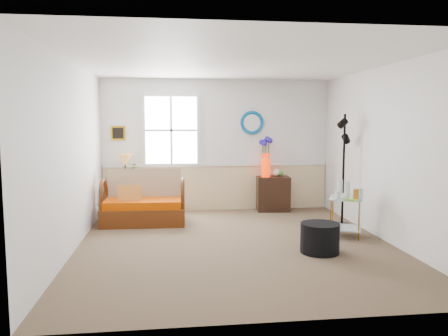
{
  "coord_description": "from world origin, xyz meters",
  "views": [
    {
      "loc": [
        -0.91,
        -6.13,
        1.78
      ],
      "look_at": [
        -0.1,
        0.51,
        1.06
      ],
      "focal_mm": 35.0,
      "sensor_mm": 36.0,
      "label": 1
    }
  ],
  "objects": [
    {
      "name": "floor_lamp",
      "position": [
        2.0,
        0.93,
        0.95
      ],
      "size": [
        0.35,
        0.35,
        1.9
      ],
      "primitive_type": null,
      "rotation": [
        0.0,
        0.0,
        0.36
      ],
      "color": "black",
      "rests_on": "floor"
    },
    {
      "name": "walls",
      "position": [
        0.0,
        0.0,
        1.3
      ],
      "size": [
        4.51,
        5.01,
        2.6
      ],
      "color": "silver",
      "rests_on": "floor"
    },
    {
      "name": "floor",
      "position": [
        0.0,
        0.0,
        0.0
      ],
      "size": [
        4.5,
        5.0,
        0.01
      ],
      "primitive_type": "cube",
      "color": "brown",
      "rests_on": "ground"
    },
    {
      "name": "side_table",
      "position": [
        1.75,
        0.21,
        0.3
      ],
      "size": [
        0.64,
        0.64,
        0.61
      ],
      "primitive_type": null,
      "rotation": [
        0.0,
        0.0,
        -0.43
      ],
      "color": "#AB7424",
      "rests_on": "floor"
    },
    {
      "name": "tabletop_items",
      "position": [
        1.77,
        0.16,
        0.74
      ],
      "size": [
        0.59,
        0.59,
        0.26
      ],
      "primitive_type": null,
      "rotation": [
        0.0,
        0.0,
        -0.44
      ],
      "color": "silver",
      "rests_on": "side_table"
    },
    {
      "name": "picture",
      "position": [
        -1.92,
        2.48,
        1.55
      ],
      "size": [
        0.28,
        0.03,
        0.28
      ],
      "primitive_type": "cube",
      "color": "#B38217",
      "rests_on": "walls"
    },
    {
      "name": "loveseat",
      "position": [
        -1.39,
        1.47,
        0.46
      ],
      "size": [
        1.44,
        0.85,
        0.92
      ],
      "primitive_type": null,
      "rotation": [
        0.0,
        0.0,
        -0.03
      ],
      "color": "#612C0C",
      "rests_on": "floor"
    },
    {
      "name": "table_lamp",
      "position": [
        -1.78,
        2.3,
        0.9
      ],
      "size": [
        0.39,
        0.39,
        0.51
      ],
      "primitive_type": null,
      "rotation": [
        0.0,
        0.0,
        -0.52
      ],
      "color": "#B97534",
      "rests_on": "lamp_stand"
    },
    {
      "name": "ottoman",
      "position": [
        1.08,
        -0.55,
        0.2
      ],
      "size": [
        0.7,
        0.7,
        0.41
      ],
      "primitive_type": "cylinder",
      "rotation": [
        0.0,
        0.0,
        -0.42
      ],
      "color": "black",
      "rests_on": "floor"
    },
    {
      "name": "potted_plant",
      "position": [
        -1.64,
        2.28,
        0.78
      ],
      "size": [
        0.43,
        0.44,
        0.27
      ],
      "primitive_type": "imported",
      "rotation": [
        0.0,
        0.0,
        -0.43
      ],
      "color": "#3C6826",
      "rests_on": "lamp_stand"
    },
    {
      "name": "wainscot",
      "position": [
        0.0,
        2.48,
        0.45
      ],
      "size": [
        4.46,
        0.02,
        0.9
      ],
      "primitive_type": "cube",
      "color": "#CBB285",
      "rests_on": "walls"
    },
    {
      "name": "flower_vase",
      "position": [
        0.94,
        2.25,
        1.07
      ],
      "size": [
        0.26,
        0.26,
        0.77
      ],
      "primitive_type": null,
      "rotation": [
        0.0,
        0.0,
        -0.16
      ],
      "color": "#ED2A02",
      "rests_on": "cabinet"
    },
    {
      "name": "cabinet",
      "position": [
        1.1,
        2.26,
        0.34
      ],
      "size": [
        0.67,
        0.46,
        0.69
      ],
      "primitive_type": null,
      "rotation": [
        0.0,
        0.0,
        -0.08
      ],
      "color": "black",
      "rests_on": "floor"
    },
    {
      "name": "lamp_stand",
      "position": [
        -1.79,
        2.3,
        0.32
      ],
      "size": [
        0.48,
        0.48,
        0.65
      ],
      "primitive_type": null,
      "rotation": [
        0.0,
        0.0,
        -0.43
      ],
      "color": "black",
      "rests_on": "floor"
    },
    {
      "name": "throw_pillow",
      "position": [
        -1.62,
        1.35,
        0.5
      ],
      "size": [
        0.4,
        0.14,
        0.39
      ],
      "primitive_type": null,
      "rotation": [
        0.0,
        0.0,
        0.12
      ],
      "color": "#BE4C0D",
      "rests_on": "loveseat"
    },
    {
      "name": "chair_rail",
      "position": [
        0.0,
        2.47,
        0.92
      ],
      "size": [
        4.46,
        0.04,
        0.06
      ],
      "primitive_type": "cube",
      "color": "silver",
      "rests_on": "walls"
    },
    {
      "name": "window",
      "position": [
        -0.9,
        2.47,
        1.6
      ],
      "size": [
        1.14,
        0.06,
        1.44
      ],
      "primitive_type": null,
      "color": "white",
      "rests_on": "walls"
    },
    {
      "name": "ceiling",
      "position": [
        0.0,
        0.0,
        2.6
      ],
      "size": [
        4.5,
        5.0,
        0.01
      ],
      "primitive_type": "cube",
      "color": "white",
      "rests_on": "walls"
    },
    {
      "name": "mirror",
      "position": [
        0.7,
        2.48,
        1.75
      ],
      "size": [
        0.47,
        0.07,
        0.47
      ],
      "primitive_type": "torus",
      "rotation": [
        1.57,
        0.0,
        0.0
      ],
      "color": "#0066A9",
      "rests_on": "walls"
    }
  ]
}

